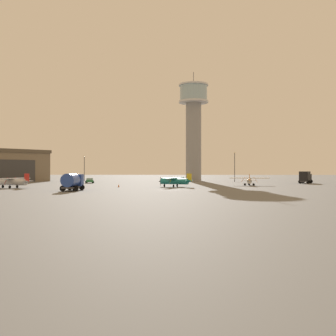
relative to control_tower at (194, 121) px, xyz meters
The scene contains 13 objects.
ground_plane 60.73m from the control_tower, 95.62° to the right, with size 400.00×400.00×0.00m, color #60605E.
control_tower is the anchor object (origin of this frame).
hangar 62.16m from the control_tower, behind, with size 30.80×30.98×9.67m.
airplane_white 43.29m from the control_tower, 72.86° to the right, with size 8.93×6.98×2.62m.
airplane_silver 65.73m from the control_tower, 125.52° to the right, with size 7.59×9.70×2.87m.
airplane_teal 49.24m from the control_tower, 96.50° to the right, with size 7.47×9.46×2.84m.
truck_box_black 41.01m from the control_tower, 39.17° to the right, with size 4.66×6.12×3.16m.
truck_fuel_tanker_blue 66.76m from the control_tower, 110.38° to the right, with size 3.16×6.28×2.98m.
car_green 41.04m from the control_tower, 141.90° to the right, with size 3.08×4.80×1.37m.
light_post_west 37.96m from the control_tower, behind, with size 0.44×0.44×8.02m.
light_post_east 21.88m from the control_tower, 44.70° to the right, with size 0.44×0.44×8.82m.
traffic_cone_near_left 52.56m from the control_tower, 110.16° to the right, with size 0.36×0.36×0.70m.
traffic_cone_near_right 57.84m from the control_tower, 117.66° to the right, with size 0.36×0.36×0.58m.
Camera 1 is at (2.02, -67.37, 3.60)m, focal length 40.77 mm.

